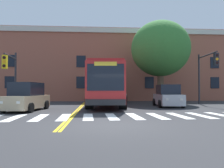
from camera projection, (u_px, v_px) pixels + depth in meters
The scene contains 11 objects.
ground_plane at pixel (111, 125), 8.36m from camera, with size 120.00×120.00×0.00m, color #303033.
crosswalk at pixel (123, 116), 11.16m from camera, with size 13.65×3.38×0.01m.
lane_line_yellow_inner at pixel (85, 102), 24.93m from camera, with size 0.12×36.00×0.01m, color gold.
lane_line_yellow_outer at pixel (86, 102), 24.94m from camera, with size 0.12×36.00×0.01m, color gold.
city_bus at pixel (107, 85), 19.08m from camera, with size 3.32×12.51×3.29m.
car_tan_near_lane at pixel (27, 98), 14.28m from camera, with size 2.32×4.30×1.84m.
car_silver_far_lane at pixel (168, 96), 17.76m from camera, with size 2.21×4.11×1.78m.
traffic_light_near_corner at pixel (206, 68), 19.25m from camera, with size 0.50×3.72×4.74m.
traffic_light_far_corner at pixel (11, 70), 17.44m from camera, with size 0.48×3.01×4.56m.
street_tree_curbside_large at pixel (160, 49), 22.33m from camera, with size 6.17×6.38×8.42m.
building_facade at pixel (83, 68), 30.66m from camera, with size 41.48×9.24×8.99m.
Camera 1 is at (-0.56, -8.38, 1.36)m, focal length 35.00 mm.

